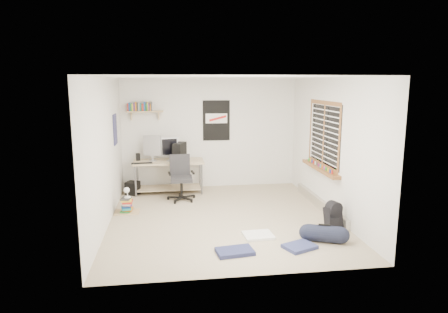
{
  "coord_description": "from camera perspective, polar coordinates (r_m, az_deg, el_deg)",
  "views": [
    {
      "loc": [
        -0.92,
        -6.85,
        2.42
      ],
      "look_at": [
        0.06,
        0.29,
        1.07
      ],
      "focal_mm": 32.0,
      "sensor_mm": 36.0,
      "label": 1
    }
  ],
  "objects": [
    {
      "name": "keyboard",
      "position": [
        8.68,
        -11.64,
        -0.98
      ],
      "size": [
        0.46,
        0.2,
        0.02
      ],
      "primitive_type": "cube",
      "rotation": [
        0.0,
        0.0,
        0.11
      ],
      "color": "black",
      "rests_on": "desk"
    },
    {
      "name": "monitor_right",
      "position": [
        8.79,
        -7.73,
        0.53
      ],
      "size": [
        0.37,
        0.14,
        0.4
      ],
      "primitive_type": "cube",
      "rotation": [
        0.0,
        0.0,
        0.14
      ],
      "color": "#A7A7AC",
      "rests_on": "desk"
    },
    {
      "name": "ceiling",
      "position": [
        6.91,
        -0.17,
        11.3
      ],
      "size": [
        4.0,
        4.5,
        0.01
      ],
      "primitive_type": "cube",
      "color": "white",
      "rests_on": "ground"
    },
    {
      "name": "speaker_right",
      "position": [
        8.58,
        -5.88,
        -0.41
      ],
      "size": [
        0.1,
        0.1,
        0.18
      ],
      "primitive_type": "cube",
      "rotation": [
        0.0,
        0.0,
        0.16
      ],
      "color": "black",
      "rests_on": "desk"
    },
    {
      "name": "jeans_b",
      "position": [
        6.15,
        10.75,
        -12.54
      ],
      "size": [
        0.54,
        0.48,
        0.06
      ],
      "primitive_type": "cube",
      "rotation": [
        0.0,
        0.0,
        0.4
      ],
      "color": "navy",
      "rests_on": "floor"
    },
    {
      "name": "jeans_a",
      "position": [
        5.88,
        1.56,
        -13.4
      ],
      "size": [
        0.56,
        0.4,
        0.06
      ],
      "primitive_type": "cube",
      "rotation": [
        0.0,
        0.0,
        0.13
      ],
      "color": "#21264C",
      "rests_on": "floor"
    },
    {
      "name": "tshirt",
      "position": [
        6.49,
        4.89,
        -11.14
      ],
      "size": [
        0.48,
        0.42,
        0.04
      ],
      "primitive_type": "cube",
      "rotation": [
        0.0,
        0.0,
        0.06
      ],
      "color": "silver",
      "rests_on": "floor"
    },
    {
      "name": "backpack",
      "position": [
        6.97,
        15.33,
        -8.38
      ],
      "size": [
        0.32,
        0.29,
        0.36
      ],
      "primitive_type": "cube",
      "rotation": [
        0.0,
        0.0,
        0.31
      ],
      "color": "black",
      "rests_on": "floor"
    },
    {
      "name": "right_wall",
      "position": [
        7.54,
        15.13,
        1.29
      ],
      "size": [
        0.01,
        4.5,
        2.5
      ],
      "primitive_type": "cube",
      "color": "silver",
      "rests_on": "ground"
    },
    {
      "name": "baseboard_heater",
      "position": [
        8.05,
        13.57,
        -6.54
      ],
      "size": [
        0.08,
        2.5,
        0.18
      ],
      "primitive_type": "cube",
      "color": "#B7B2A8",
      "rests_on": "floor"
    },
    {
      "name": "desk_lamp",
      "position": [
        7.69,
        -13.64,
        -5.1
      ],
      "size": [
        0.18,
        0.23,
        0.2
      ],
      "primitive_type": "cube",
      "rotation": [
        0.0,
        0.0,
        -0.36
      ],
      "color": "silver",
      "rests_on": "book_stack"
    },
    {
      "name": "poster_left_wall",
      "position": [
        8.17,
        -15.29,
        3.75
      ],
      "size": [
        0.02,
        0.42,
        0.6
      ],
      "primitive_type": "cube",
      "color": "navy",
      "rests_on": "left_wall"
    },
    {
      "name": "desk",
      "position": [
        8.94,
        -7.86,
        -2.8
      ],
      "size": [
        1.66,
        1.09,
        0.7
      ],
      "primitive_type": "cube",
      "rotation": [
        0.0,
        0.0,
        -0.3
      ],
      "color": "tan",
      "rests_on": "floor"
    },
    {
      "name": "subwoofer",
      "position": [
        8.96,
        -12.91,
        -4.43
      ],
      "size": [
        0.34,
        0.34,
        0.29
      ],
      "primitive_type": "cube",
      "rotation": [
        0.0,
        0.0,
        -0.41
      ],
      "color": "black",
      "rests_on": "floor"
    },
    {
      "name": "poster_back_wall",
      "position": [
        9.18,
        -1.1,
        5.16
      ],
      "size": [
        0.62,
        0.03,
        0.92
      ],
      "primitive_type": "cube",
      "color": "black",
      "rests_on": "back_wall"
    },
    {
      "name": "book_stack",
      "position": [
        7.77,
        -13.7,
        -6.7
      ],
      "size": [
        0.5,
        0.44,
        0.29
      ],
      "primitive_type": "cube",
      "rotation": [
        0.0,
        0.0,
        -0.23
      ],
      "color": "brown",
      "rests_on": "floor"
    },
    {
      "name": "office_chair",
      "position": [
        8.28,
        -6.12,
        -2.94
      ],
      "size": [
        0.67,
        0.67,
        0.94
      ],
      "primitive_type": "cube",
      "rotation": [
        0.0,
        0.0,
        0.1
      ],
      "color": "#262629",
      "rests_on": "floor"
    },
    {
      "name": "floor",
      "position": [
        7.32,
        -0.16,
        -8.75
      ],
      "size": [
        4.0,
        4.5,
        0.01
      ],
      "primitive_type": "cube",
      "color": "gray",
      "rests_on": "ground"
    },
    {
      "name": "wall_shelf",
      "position": [
        9.02,
        -11.24,
        6.33
      ],
      "size": [
        0.8,
        0.22,
        0.24
      ],
      "primitive_type": "cube",
      "color": "tan",
      "rests_on": "back_wall"
    },
    {
      "name": "pc_tower",
      "position": [
        8.76,
        -6.37,
        0.6
      ],
      "size": [
        0.33,
        0.45,
        0.42
      ],
      "primitive_type": "cube",
      "rotation": [
        0.0,
        0.0,
        -0.39
      ],
      "color": "black",
      "rests_on": "desk"
    },
    {
      "name": "window",
      "position": [
        7.76,
        13.97,
        3.1
      ],
      "size": [
        0.1,
        1.5,
        1.26
      ],
      "primitive_type": "cube",
      "color": "brown",
      "rests_on": "right_wall"
    },
    {
      "name": "monitor_left",
      "position": [
        8.85,
        -10.17,
        0.67
      ],
      "size": [
        0.41,
        0.22,
        0.44
      ],
      "primitive_type": "cube",
      "rotation": [
        0.0,
        0.0,
        -0.33
      ],
      "color": "#A6A5AB",
      "rests_on": "desk"
    },
    {
      "name": "left_wall",
      "position": [
        7.03,
        -16.59,
        0.57
      ],
      "size": [
        0.01,
        4.5,
        2.5
      ],
      "primitive_type": "cube",
      "color": "silver",
      "rests_on": "ground"
    },
    {
      "name": "duffel_bag",
      "position": [
        6.41,
        14.11,
        -10.56
      ],
      "size": [
        0.34,
        0.34,
        0.51
      ],
      "primitive_type": "cylinder",
      "rotation": [
        0.0,
        0.0,
        -0.39
      ],
      "color": "black",
      "rests_on": "floor"
    },
    {
      "name": "speaker_left",
      "position": [
        9.0,
        -12.18,
        -0.1
      ],
      "size": [
        0.1,
        0.1,
        0.17
      ],
      "primitive_type": "cube",
      "rotation": [
        0.0,
        0.0,
        0.21
      ],
      "color": "black",
      "rests_on": "desk"
    },
    {
      "name": "back_wall",
      "position": [
        9.22,
        -2.03,
        3.3
      ],
      "size": [
        4.0,
        0.01,
        2.5
      ],
      "primitive_type": "cube",
      "color": "silver",
      "rests_on": "ground"
    }
  ]
}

